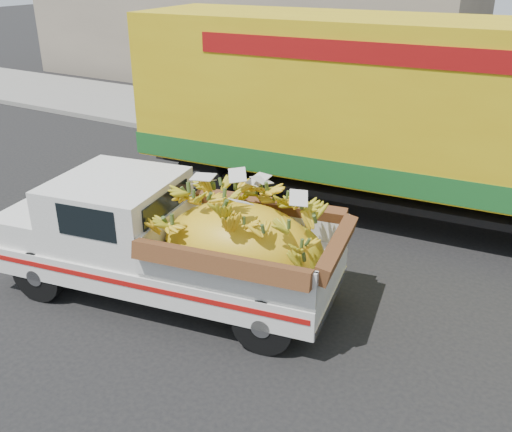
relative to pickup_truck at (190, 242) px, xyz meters
The scene contains 6 objects.
ground 1.07m from the pickup_truck, 105.50° to the right, with size 100.00×100.00×0.00m, color black.
curb 7.02m from the pickup_truck, 91.02° to the left, with size 60.00×0.25×0.15m, color gray.
sidewalk 9.11m from the pickup_truck, 90.78° to the left, with size 60.00×4.00×0.14m, color gray.
building_left 17.10m from the pickup_truck, 118.49° to the left, with size 18.00×6.00×5.00m, color gray.
pickup_truck is the anchor object (origin of this frame).
semi_trailer 5.24m from the pickup_truck, 62.11° to the left, with size 12.04×3.43×3.80m.
Camera 1 is at (4.71, -5.46, 4.77)m, focal length 40.00 mm.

